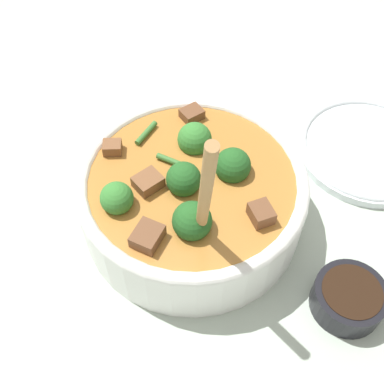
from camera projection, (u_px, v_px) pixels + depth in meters
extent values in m
plane|color=#ADBCAD|center=(192.00, 217.00, 0.63)|extent=(4.00, 4.00, 0.00)
cylinder|color=white|center=(192.00, 200.00, 0.60)|extent=(0.28, 0.28, 0.08)
torus|color=white|center=(192.00, 180.00, 0.57)|extent=(0.28, 0.28, 0.02)
cylinder|color=#B27533|center=(192.00, 192.00, 0.58)|extent=(0.25, 0.25, 0.05)
sphere|color=#235B23|center=(187.00, 182.00, 0.55)|extent=(0.04, 0.04, 0.04)
cylinder|color=#6B9956|center=(187.00, 197.00, 0.57)|extent=(0.01, 0.01, 0.02)
sphere|color=#387F33|center=(195.00, 139.00, 0.59)|extent=(0.04, 0.04, 0.04)
cylinder|color=#6B9956|center=(195.00, 156.00, 0.62)|extent=(0.01, 0.01, 0.02)
sphere|color=#235B23|center=(192.00, 221.00, 0.51)|extent=(0.04, 0.04, 0.04)
cylinder|color=#6B9956|center=(192.00, 237.00, 0.54)|extent=(0.02, 0.02, 0.02)
sphere|color=#387F33|center=(117.00, 198.00, 0.53)|extent=(0.04, 0.04, 0.04)
cylinder|color=#6B9956|center=(120.00, 212.00, 0.55)|extent=(0.01, 0.01, 0.02)
sphere|color=#235B23|center=(233.00, 166.00, 0.56)|extent=(0.04, 0.04, 0.04)
cylinder|color=#6B9956|center=(231.00, 182.00, 0.59)|extent=(0.02, 0.02, 0.02)
cube|color=brown|center=(192.00, 116.00, 0.62)|extent=(0.03, 0.03, 0.02)
cube|color=brown|center=(148.00, 184.00, 0.55)|extent=(0.03, 0.03, 0.02)
cube|color=brown|center=(148.00, 238.00, 0.51)|extent=(0.04, 0.04, 0.02)
cube|color=brown|center=(112.00, 148.00, 0.59)|extent=(0.03, 0.03, 0.02)
cube|color=brown|center=(261.00, 214.00, 0.52)|extent=(0.03, 0.03, 0.02)
cylinder|color=#3D7533|center=(170.00, 160.00, 0.58)|extent=(0.03, 0.02, 0.01)
cylinder|color=#3D7533|center=(146.00, 133.00, 0.60)|extent=(0.02, 0.04, 0.01)
ellipsoid|color=#A87A47|center=(200.00, 231.00, 0.53)|extent=(0.04, 0.03, 0.01)
cylinder|color=#A87A47|center=(205.00, 197.00, 0.44)|extent=(0.05, 0.05, 0.19)
cylinder|color=black|center=(348.00, 298.00, 0.54)|extent=(0.08, 0.08, 0.04)
cylinder|color=black|center=(351.00, 294.00, 0.53)|extent=(0.07, 0.07, 0.01)
cylinder|color=white|center=(368.00, 149.00, 0.69)|extent=(0.20, 0.20, 0.01)
torus|color=white|center=(369.00, 147.00, 0.69)|extent=(0.20, 0.20, 0.01)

